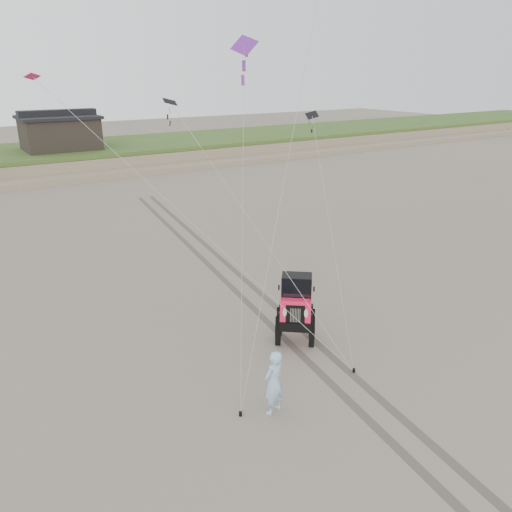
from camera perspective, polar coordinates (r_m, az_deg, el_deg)
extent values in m
plane|color=#6B6054|center=(14.72, 5.37, -13.27)|extent=(160.00, 160.00, 0.00)
cube|color=#7A6B54|center=(48.71, -23.72, 9.88)|extent=(160.00, 12.00, 1.40)
cube|color=#2D4719|center=(48.59, -23.86, 10.86)|extent=(160.00, 12.00, 0.35)
cube|color=#7A6B54|center=(42.48, -22.03, 8.18)|extent=(160.00, 3.50, 0.50)
cube|color=black|center=(47.80, -21.50, 12.84)|extent=(6.00, 5.00, 2.60)
cube|color=black|center=(47.67, -21.72, 14.53)|extent=(6.40, 5.40, 0.25)
cube|color=black|center=(47.64, -21.78, 14.98)|extent=(6.40, 1.20, 0.50)
imported|color=#8DBADA|center=(12.78, 2.04, -14.25)|extent=(0.72, 0.56, 1.75)
cube|color=black|center=(16.29, -9.82, 16.98)|extent=(0.46, 0.26, 0.25)
cube|color=#65198D|center=(23.80, -1.35, 22.95)|extent=(0.66, 1.38, 0.95)
cube|color=#C91950|center=(19.16, -24.21, 18.21)|extent=(0.60, 0.56, 0.25)
cube|color=black|center=(19.66, 6.42, 15.72)|extent=(0.44, 0.32, 0.32)
cylinder|color=black|center=(13.13, -1.79, -17.58)|extent=(0.08, 0.08, 0.12)
cylinder|color=black|center=(14.96, 11.12, -12.72)|extent=(0.08, 0.08, 0.12)
cube|color=#4C443D|center=(21.45, -4.45, -1.98)|extent=(4.42, 29.74, 0.01)
cube|color=#4C443D|center=(21.81, -2.60, -1.55)|extent=(4.42, 29.74, 0.01)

